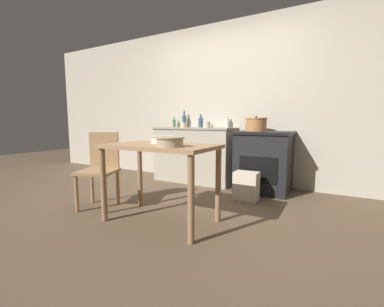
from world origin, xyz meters
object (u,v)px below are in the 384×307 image
object	(u,v)px
mixing_bowl_large	(162,139)
bottle_mid_left	(174,123)
chair	(100,167)
bottle_far_left	(184,121)
work_table	(160,157)
mixing_bowl_small	(170,141)
stock_pot	(256,124)
cup_center_right	(207,125)
bottle_center_left	(201,122)
cup_center	(184,125)
stove	(264,161)
flour_sack	(246,186)
bottle_left	(227,123)

from	to	relation	value
mixing_bowl_large	bottle_mid_left	distance (m)	2.03
chair	bottle_far_left	bearing A→B (deg)	66.45
chair	work_table	bearing A→B (deg)	-24.40
chair	mixing_bowl_small	distance (m)	1.18
stock_pot	bottle_mid_left	world-z (taller)	bottle_mid_left
mixing_bowl_large	cup_center_right	world-z (taller)	cup_center_right
bottle_mid_left	bottle_center_left	world-z (taller)	bottle_center_left
bottle_mid_left	cup_center_right	xyz separation A→B (m)	(0.81, -0.32, -0.02)
bottle_center_left	cup_center	size ratio (longest dim) A/B	2.39
chair	bottle_center_left	distance (m)	1.80
stove	work_table	distance (m)	1.75
mixing_bowl_small	flour_sack	bearing A→B (deg)	76.04
mixing_bowl_large	cup_center	distance (m)	1.56
work_table	flour_sack	xyz separation A→B (m)	(0.52, 1.10, -0.47)
mixing_bowl_large	mixing_bowl_small	world-z (taller)	mixing_bowl_small
stove	cup_center	size ratio (longest dim) A/B	9.84
bottle_far_left	cup_center	world-z (taller)	bottle_far_left
mixing_bowl_large	cup_center	bearing A→B (deg)	113.20
cup_center	stove	bearing A→B (deg)	4.86
work_table	stock_pot	size ratio (longest dim) A/B	3.62
stove	cup_center	bearing A→B (deg)	-175.14
mixing_bowl_small	bottle_left	bearing A→B (deg)	97.36
stock_pot	mixing_bowl_small	world-z (taller)	stock_pot
cup_center_right	chair	bearing A→B (deg)	-114.06
mixing_bowl_large	bottle_mid_left	xyz separation A→B (m)	(-1.01, 1.75, 0.15)
work_table	cup_center_right	bearing A→B (deg)	98.73
bottle_left	cup_center	bearing A→B (deg)	-150.84
flour_sack	bottle_center_left	bearing A→B (deg)	147.84
chair	stock_pot	distance (m)	2.13
stock_pot	mixing_bowl_small	bearing A→B (deg)	-99.06
bottle_far_left	cup_center	distance (m)	0.38
stock_pot	mixing_bowl_large	bearing A→B (deg)	-109.37
stove	bottle_left	bearing A→B (deg)	160.33
cup_center	stock_pot	bearing A→B (deg)	3.40
bottle_mid_left	chair	bearing A→B (deg)	-85.20
bottle_center_left	cup_center_right	xyz separation A→B (m)	(0.21, -0.19, -0.04)
chair	mixing_bowl_small	xyz separation A→B (m)	(1.11, -0.19, 0.35)
stock_pot	bottle_center_left	distance (m)	0.94
bottle_far_left	flour_sack	bearing A→B (deg)	-28.64
cup_center_right	stock_pot	bearing A→B (deg)	5.12
stove	mixing_bowl_large	size ratio (longest dim) A/B	3.54
work_table	bottle_mid_left	world-z (taller)	bottle_mid_left
bottle_mid_left	flour_sack	bearing A→B (deg)	-25.29
flour_sack	bottle_mid_left	distance (m)	1.90
flour_sack	stock_pot	world-z (taller)	stock_pot
work_table	mixing_bowl_small	bearing A→B (deg)	-33.69
work_table	cup_center_right	size ratio (longest dim) A/B	11.92
flour_sack	bottle_left	distance (m)	1.23
work_table	stock_pot	world-z (taller)	stock_pot
chair	cup_center	bearing A→B (deg)	58.96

